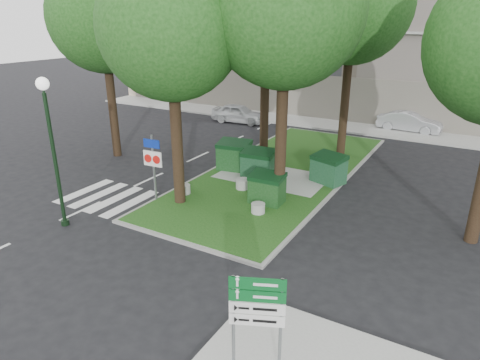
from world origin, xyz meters
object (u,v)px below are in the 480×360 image
Objects in this scene: bollard_left at (184,189)px; bollard_mid at (243,184)px; tree_median_near_left at (173,12)px; tree_median_mid at (269,21)px; traffic_sign_pole at (153,160)px; directional_sign at (257,310)px; dumpster_a at (234,155)px; litter_bin at (333,159)px; street_lamp at (51,136)px; dumpster_c at (267,188)px; car_white at (239,113)px; bollard_right at (258,208)px; dumpster_d at (328,169)px; tree_street_left at (104,6)px; dumpster_b at (258,164)px; car_silver at (410,122)px.

bollard_mid is (1.88, 1.73, 0.02)m from bollard_left.
tree_median_mid is at bearing 85.60° from tree_median_near_left.
bollard_mid is at bearing 43.99° from traffic_sign_pole.
directional_sign is (7.85, -5.97, -0.18)m from traffic_sign_pole.
litter_bin is (4.05, 3.01, -0.39)m from dumpster_a.
street_lamp is (-2.62, -3.67, -3.95)m from tree_median_near_left.
car_white is at bearing 122.17° from dumpster_c.
bollard_right is (3.17, 0.58, -7.01)m from tree_median_near_left.
dumpster_a is 8.84m from street_lamp.
dumpster_d reaches higher than litter_bin.
bollard_left is (-0.27, -3.73, -0.51)m from dumpster_a.
tree_median_mid reaches higher than dumpster_d.
dumpster_a is 0.32× the size of street_lamp.
tree_street_left is 17.95m from directional_sign.
dumpster_c is 2.60× the size of bollard_left.
bollard_left is at bearing -119.55° from dumpster_d.
dumpster_b is 3.01× the size of bollard_right.
car_white is 0.97× the size of car_silver.
tree_street_left is 6.47× the size of dumpster_d.
litter_bin is (4.31, 6.74, 0.12)m from bollard_left.
tree_median_near_left reaches higher than bollard_mid.
bollard_right is (10.17, -2.92, -7.34)m from tree_street_left.
car_silver is (5.88, 16.94, -6.65)m from tree_median_near_left.
traffic_sign_pole is (5.91, -3.87, -5.82)m from tree_street_left.
traffic_sign_pole reaches higher than bollard_mid.
dumpster_c is 0.35× the size of car_silver.
dumpster_b is 3.82m from bollard_right.
tree_median_near_left is at bearing -154.08° from dumpster_c.
directional_sign is at bearing -78.14° from litter_bin.
tree_median_near_left is 7.83m from tree_street_left.
tree_median_mid is 18.77× the size of bollard_right.
traffic_sign_pole reaches higher than directional_sign.
tree_median_mid is at bearing 102.90° from bollard_mid.
directional_sign is at bearing -66.60° from dumpster_a.
car_white is at bearing 102.39° from traffic_sign_pole.
tree_median_near_left is 19.79× the size of bollard_right.
tree_median_near_left is 2.61× the size of car_silver.
dumpster_d is 12.01m from car_silver.
car_silver is (1.47, 11.92, -0.10)m from dumpster_d.
dumpster_b is 2.81m from dumpster_c.
dumpster_b is 1.57m from bollard_mid.
bollard_left is (-0.45, 0.71, -7.00)m from tree_median_near_left.
dumpster_c is at bearing -93.54° from dumpster_d.
car_white is at bearing 98.57° from street_lamp.
bollard_left is (-4.86, -4.32, -0.45)m from dumpster_d.
tree_median_near_left is 1.05× the size of tree_median_mid.
bollard_left is 0.14× the size of car_white.
street_lamp is 1.37× the size of car_white.
traffic_sign_pole reaches higher than car_silver.
dumpster_b reaches higher than bollard_mid.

